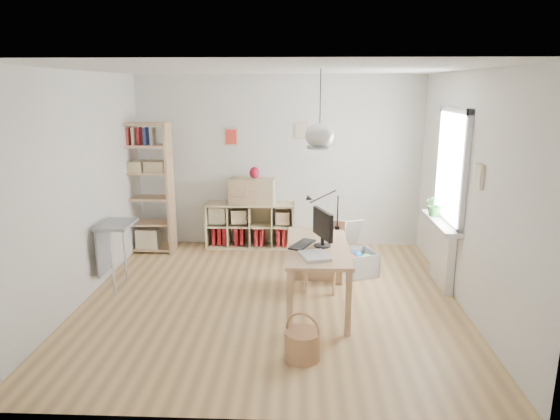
{
  "coord_description": "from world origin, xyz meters",
  "views": [
    {
      "loc": [
        0.35,
        -5.61,
        2.52
      ],
      "look_at": [
        0.1,
        0.3,
        1.05
      ],
      "focal_mm": 32.0,
      "sensor_mm": 36.0,
      "label": 1
    }
  ],
  "objects_px": {
    "desk": "(317,253)",
    "tall_bookshelf": "(145,183)",
    "drawer_chest": "(252,191)",
    "storage_chest": "(349,258)",
    "monitor": "(323,226)",
    "cube_shelf": "(249,228)",
    "chair": "(326,250)"
  },
  "relations": [
    {
      "from": "tall_bookshelf",
      "to": "drawer_chest",
      "type": "relative_size",
      "value": 2.84
    },
    {
      "from": "tall_bookshelf",
      "to": "chair",
      "type": "bearing_deg",
      "value": -26.35
    },
    {
      "from": "desk",
      "to": "tall_bookshelf",
      "type": "height_order",
      "value": "tall_bookshelf"
    },
    {
      "from": "desk",
      "to": "cube_shelf",
      "type": "xyz_separation_m",
      "value": [
        -1.02,
        2.23,
        -0.36
      ]
    },
    {
      "from": "storage_chest",
      "to": "monitor",
      "type": "bearing_deg",
      "value": -131.28
    },
    {
      "from": "drawer_chest",
      "to": "cube_shelf",
      "type": "bearing_deg",
      "value": 153.38
    },
    {
      "from": "tall_bookshelf",
      "to": "storage_chest",
      "type": "height_order",
      "value": "tall_bookshelf"
    },
    {
      "from": "chair",
      "to": "monitor",
      "type": "xyz_separation_m",
      "value": [
        -0.08,
        -0.64,
        0.5
      ]
    },
    {
      "from": "cube_shelf",
      "to": "desk",
      "type": "bearing_deg",
      "value": -65.39
    },
    {
      "from": "tall_bookshelf",
      "to": "chair",
      "type": "xyz_separation_m",
      "value": [
        2.72,
        -1.35,
        -0.6
      ]
    },
    {
      "from": "cube_shelf",
      "to": "drawer_chest",
      "type": "bearing_deg",
      "value": -32.67
    },
    {
      "from": "cube_shelf",
      "to": "drawer_chest",
      "type": "relative_size",
      "value": 1.99
    },
    {
      "from": "chair",
      "to": "storage_chest",
      "type": "xyz_separation_m",
      "value": [
        0.35,
        0.47,
        -0.27
      ]
    },
    {
      "from": "monitor",
      "to": "chair",
      "type": "bearing_deg",
      "value": 62.29
    },
    {
      "from": "desk",
      "to": "tall_bookshelf",
      "type": "xyz_separation_m",
      "value": [
        -2.59,
        1.95,
        0.43
      ]
    },
    {
      "from": "cube_shelf",
      "to": "drawer_chest",
      "type": "height_order",
      "value": "drawer_chest"
    },
    {
      "from": "monitor",
      "to": "tall_bookshelf",
      "type": "bearing_deg",
      "value": 122.46
    },
    {
      "from": "cube_shelf",
      "to": "tall_bookshelf",
      "type": "distance_m",
      "value": 1.77
    },
    {
      "from": "tall_bookshelf",
      "to": "storage_chest",
      "type": "xyz_separation_m",
      "value": [
        3.07,
        -0.88,
        -0.86
      ]
    },
    {
      "from": "desk",
      "to": "monitor",
      "type": "distance_m",
      "value": 0.34
    },
    {
      "from": "desk",
      "to": "chair",
      "type": "relative_size",
      "value": 1.74
    },
    {
      "from": "chair",
      "to": "tall_bookshelf",
      "type": "bearing_deg",
      "value": 174.13
    },
    {
      "from": "tall_bookshelf",
      "to": "drawer_chest",
      "type": "distance_m",
      "value": 1.65
    },
    {
      "from": "desk",
      "to": "drawer_chest",
      "type": "height_order",
      "value": "drawer_chest"
    },
    {
      "from": "chair",
      "to": "desk",
      "type": "bearing_deg",
      "value": -81.94
    },
    {
      "from": "desk",
      "to": "monitor",
      "type": "relative_size",
      "value": 3.21
    },
    {
      "from": "desk",
      "to": "tall_bookshelf",
      "type": "distance_m",
      "value": 3.27
    },
    {
      "from": "storage_chest",
      "to": "monitor",
      "type": "xyz_separation_m",
      "value": [
        -0.43,
        -1.11,
        0.76
      ]
    },
    {
      "from": "cube_shelf",
      "to": "chair",
      "type": "height_order",
      "value": "chair"
    },
    {
      "from": "tall_bookshelf",
      "to": "monitor",
      "type": "xyz_separation_m",
      "value": [
        2.64,
        -1.99,
        -0.1
      ]
    },
    {
      "from": "cube_shelf",
      "to": "storage_chest",
      "type": "relative_size",
      "value": 1.54
    },
    {
      "from": "monitor",
      "to": "desk",
      "type": "bearing_deg",
      "value": 124.61
    }
  ]
}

